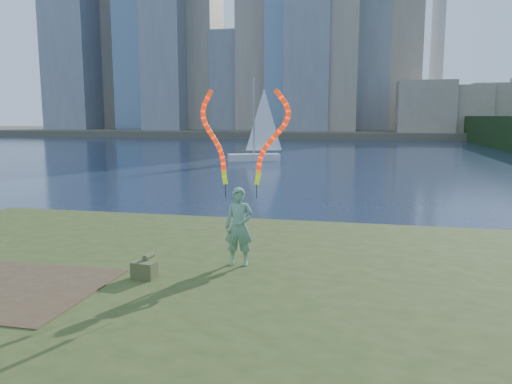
# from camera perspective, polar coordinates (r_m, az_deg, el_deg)

# --- Properties ---
(ground) EXTENTS (320.00, 320.00, 0.00)m
(ground) POSITION_cam_1_polar(r_m,az_deg,el_deg) (12.38, -8.12, -10.29)
(ground) COLOR #18243C
(ground) RESTS_ON ground
(grassy_knoll) EXTENTS (20.00, 18.00, 0.80)m
(grassy_knoll) POSITION_cam_1_polar(r_m,az_deg,el_deg) (10.28, -12.74, -12.44)
(grassy_knoll) COLOR #364518
(grassy_knoll) RESTS_ON ground
(dirt_patch) EXTENTS (3.20, 3.00, 0.02)m
(dirt_patch) POSITION_cam_1_polar(r_m,az_deg,el_deg) (10.53, -26.07, -9.90)
(dirt_patch) COLOR #47331E
(dirt_patch) RESTS_ON grassy_knoll
(far_shore) EXTENTS (320.00, 40.00, 1.20)m
(far_shore) POSITION_cam_1_polar(r_m,az_deg,el_deg) (106.08, 10.26, 6.70)
(far_shore) COLOR #514B3B
(far_shore) RESTS_ON ground
(woman_with_ribbons) EXTENTS (2.08, 0.45, 4.08)m
(woman_with_ribbons) POSITION_cam_1_polar(r_m,az_deg,el_deg) (10.68, -1.89, -1.06)
(woman_with_ribbons) COLOR #176C3D
(woman_with_ribbons) RESTS_ON grassy_knoll
(canvas_bag) EXTENTS (0.49, 0.56, 0.44)m
(canvas_bag) POSITION_cam_1_polar(r_m,az_deg,el_deg) (10.32, -12.61, -8.58)
(canvas_bag) COLOR #444926
(canvas_bag) RESTS_ON grassy_knoll
(sailboat) EXTENTS (4.84, 3.06, 7.43)m
(sailboat) POSITION_cam_1_polar(r_m,az_deg,el_deg) (45.33, 0.07, 5.23)
(sailboat) COLOR silver
(sailboat) RESTS_ON ground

